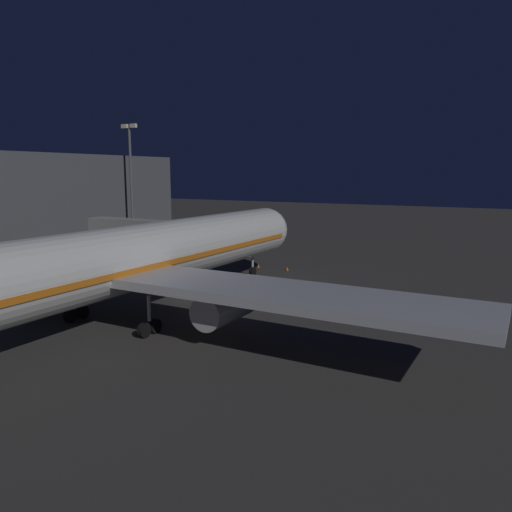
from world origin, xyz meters
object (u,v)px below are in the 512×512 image
apron_floodlight_mast (131,181)px  traffic_cone_nose_starboard (258,266)px  airliner_at_gate (122,262)px  jet_bridge (162,231)px  traffic_cone_nose_port (287,269)px

apron_floodlight_mast → traffic_cone_nose_starboard: size_ratio=37.04×
apron_floodlight_mast → airliner_at_gate: bearing=131.6°
jet_bridge → traffic_cone_nose_starboard: jet_bridge is taller
airliner_at_gate → apron_floodlight_mast: bearing=-48.4°
apron_floodlight_mast → traffic_cone_nose_starboard: 25.94m
jet_bridge → traffic_cone_nose_port: (-13.43, -9.43, -5.24)m
traffic_cone_nose_port → traffic_cone_nose_starboard: (4.40, 0.00, 0.00)m
airliner_at_gate → traffic_cone_nose_port: (-2.20, -28.15, -5.13)m
jet_bridge → apron_floodlight_mast: bearing=-35.1°
airliner_at_gate → apron_floodlight_mast: size_ratio=2.91×
traffic_cone_nose_port → apron_floodlight_mast: bearing=-1.3°
traffic_cone_nose_starboard → airliner_at_gate: bearing=94.5°
airliner_at_gate → traffic_cone_nose_port: airliner_at_gate is taller
airliner_at_gate → apron_floodlight_mast: (25.50, -28.77, 6.26)m
jet_bridge → apron_floodlight_mast: apron_floodlight_mast is taller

